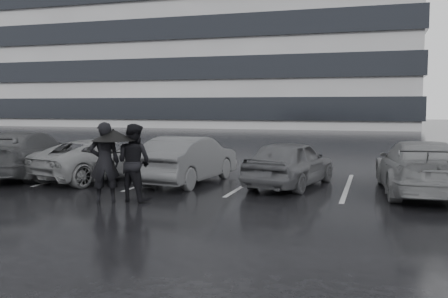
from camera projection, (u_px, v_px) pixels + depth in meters
ground at (201, 196)px, 12.38m from camera, size 160.00×160.00×0.00m
office_building at (164, 11)px, 63.29m from camera, size 61.00×26.00×29.00m
car_main at (290, 163)px, 13.82m from camera, size 2.30×4.07×1.31m
car_west_a at (189, 160)px, 14.50m from camera, size 1.85×4.25×1.36m
car_west_b at (101, 159)px, 15.23m from camera, size 3.24×4.80×1.22m
car_west_c at (27, 154)px, 15.84m from camera, size 2.98×5.25×1.43m
car_east at (421, 167)px, 12.63m from camera, size 2.28×4.84×1.37m
pedestrian_left at (105, 162)px, 11.57m from camera, size 0.81×0.72×1.87m
pedestrian_right at (134, 162)px, 11.71m from camera, size 1.01×0.85×1.82m
umbrella at (113, 135)px, 11.49m from camera, size 1.01×1.01×1.71m
stall_stripes at (204, 180)px, 14.99m from camera, size 19.72×5.00×0.00m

